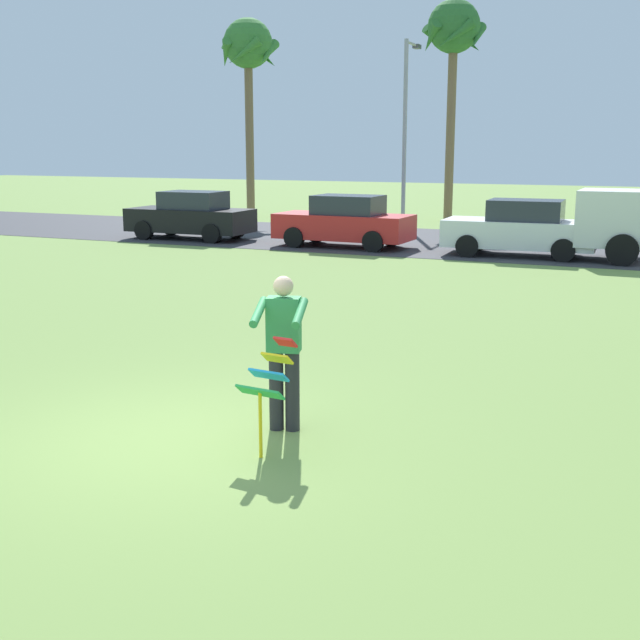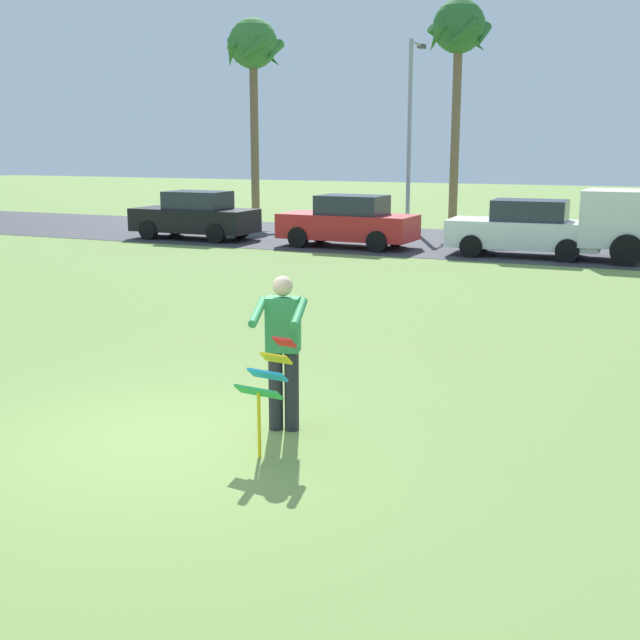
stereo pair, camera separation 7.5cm
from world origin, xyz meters
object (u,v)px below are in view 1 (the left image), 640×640
(parked_car_black, at_px, (191,216))
(palm_tree_left_near, at_px, (248,52))
(person_kite_flyer, at_px, (284,347))
(parked_car_white, at_px, (521,229))
(streetlight_pole, at_px, (406,121))
(parked_car_red, at_px, (345,222))
(kite_held, at_px, (269,379))
(palm_tree_right_near, at_px, (454,37))

(parked_car_black, bearing_deg, palm_tree_left_near, 105.34)
(person_kite_flyer, relative_size, parked_car_white, 0.41)
(person_kite_flyer, height_order, streetlight_pole, streetlight_pole)
(streetlight_pole, bearing_deg, parked_car_red, -86.97)
(parked_car_red, relative_size, parked_car_white, 1.00)
(kite_held, height_order, parked_car_white, parked_car_white)
(person_kite_flyer, bearing_deg, palm_tree_left_near, 118.70)
(parked_car_black, bearing_deg, streetlight_pole, 55.18)
(parked_car_black, bearing_deg, kite_held, -55.70)
(parked_car_black, bearing_deg, parked_car_red, -0.01)
(parked_car_red, bearing_deg, person_kite_flyer, -70.80)
(person_kite_flyer, xyz_separation_m, streetlight_pole, (-5.85, 23.08, 3.05))
(parked_car_black, height_order, parked_car_white, same)
(kite_held, bearing_deg, parked_car_white, 90.87)
(person_kite_flyer, height_order, kite_held, person_kite_flyer)
(streetlight_pole, bearing_deg, parked_car_black, -124.82)
(kite_held, xyz_separation_m, palm_tree_left_near, (-13.57, 25.18, 6.21))
(parked_car_red, distance_m, palm_tree_left_near, 13.42)
(person_kite_flyer, bearing_deg, parked_car_white, 90.36)
(kite_held, distance_m, parked_car_black, 19.79)
(parked_car_black, relative_size, streetlight_pole, 0.60)
(parked_car_white, distance_m, palm_tree_left_near, 17.16)
(person_kite_flyer, xyz_separation_m, palm_tree_left_near, (-13.42, 24.52, 6.05))
(parked_car_black, height_order, parked_car_red, same)
(parked_car_red, bearing_deg, streetlight_pole, 93.03)
(palm_tree_right_near, relative_size, streetlight_pole, 1.26)
(parked_car_black, bearing_deg, palm_tree_right_near, 58.39)
(person_kite_flyer, relative_size, streetlight_pole, 0.25)
(kite_held, bearing_deg, palm_tree_right_near, 100.58)
(parked_car_white, height_order, palm_tree_right_near, palm_tree_right_near)
(parked_car_white, bearing_deg, palm_tree_left_near, 146.46)
(person_kite_flyer, xyz_separation_m, palm_tree_right_near, (-4.79, 25.78, 6.40))
(parked_car_red, bearing_deg, palm_tree_left_near, 132.02)
(kite_held, relative_size, parked_car_black, 0.28)
(palm_tree_left_near, relative_size, palm_tree_right_near, 0.96)
(parked_car_black, relative_size, palm_tree_right_near, 0.48)
(person_kite_flyer, bearing_deg, streetlight_pole, 104.23)
(kite_held, distance_m, palm_tree_right_near, 27.69)
(streetlight_pole, bearing_deg, parked_car_white, -52.11)
(person_kite_flyer, height_order, parked_car_black, person_kite_flyer)
(person_kite_flyer, relative_size, parked_car_black, 0.41)
(kite_held, xyz_separation_m, parked_car_black, (-11.15, 16.35, -0.01))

